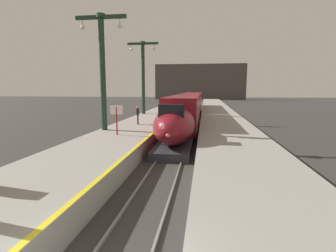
% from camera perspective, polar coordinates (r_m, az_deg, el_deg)
% --- Properties ---
extents(platform_left, '(4.80, 110.00, 1.05)m').
position_cam_1_polar(platform_left, '(29.59, -3.93, 0.79)').
color(platform_left, gray).
rests_on(platform_left, ground).
extents(platform_right, '(4.80, 110.00, 1.05)m').
position_cam_1_polar(platform_right, '(29.03, 11.92, 0.49)').
color(platform_right, gray).
rests_on(platform_right, ground).
extents(platform_left_safety_stripe, '(0.20, 107.80, 0.01)m').
position_cam_1_polar(platform_left_safety_stripe, '(29.14, 0.46, 1.75)').
color(platform_left_safety_stripe, yellow).
rests_on(platform_left_safety_stripe, platform_left).
extents(rail_main_left, '(0.08, 110.00, 0.12)m').
position_cam_1_polar(rail_main_left, '(31.87, 2.92, 0.49)').
color(rail_main_left, slate).
rests_on(rail_main_left, ground).
extents(rail_main_right, '(0.08, 110.00, 0.12)m').
position_cam_1_polar(rail_main_right, '(31.77, 5.62, 0.44)').
color(rail_main_right, slate).
rests_on(rail_main_right, ground).
extents(highspeed_train_main, '(2.92, 37.97, 3.60)m').
position_cam_1_polar(highspeed_train_main, '(33.06, 4.47, 4.01)').
color(highspeed_train_main, maroon).
rests_on(highspeed_train_main, ground).
extents(station_column_mid, '(4.00, 0.68, 8.91)m').
position_cam_1_polar(station_column_mid, '(21.39, -14.22, 13.58)').
color(station_column_mid, '#1E3828').
rests_on(station_column_mid, platform_left).
extents(station_column_far, '(4.00, 0.68, 9.21)m').
position_cam_1_polar(station_column_far, '(34.34, -5.49, 11.94)').
color(station_column_far, '#1E3828').
rests_on(station_column_far, platform_left).
extents(passenger_near_edge, '(0.30, 0.56, 1.69)m').
position_cam_1_polar(passenger_near_edge, '(24.13, -6.65, 2.70)').
color(passenger_near_edge, '#23232D').
rests_on(passenger_near_edge, platform_left).
extents(rolling_suitcase, '(0.40, 0.22, 0.98)m').
position_cam_1_polar(rolling_suitcase, '(24.15, -2.24, 1.11)').
color(rolling_suitcase, '#4C4C51').
rests_on(rolling_suitcase, platform_left).
extents(departure_info_board, '(0.90, 0.10, 2.12)m').
position_cam_1_polar(departure_info_board, '(18.77, -11.23, 2.61)').
color(departure_info_board, maroon).
rests_on(departure_info_board, platform_left).
extents(terminus_back_wall, '(36.00, 2.00, 14.00)m').
position_cam_1_polar(terminus_back_wall, '(106.01, 7.00, 9.60)').
color(terminus_back_wall, '#4C4742').
rests_on(terminus_back_wall, ground).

